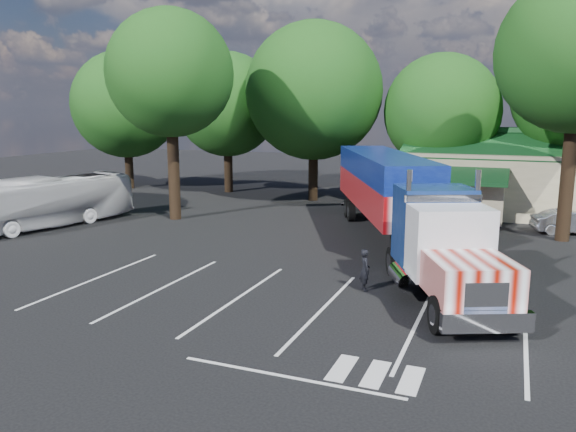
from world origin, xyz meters
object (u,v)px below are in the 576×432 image
at_px(tour_bus, 47,202).
at_px(bicycle, 428,246).
at_px(semi_truck, 395,195).
at_px(woman, 365,270).
at_px(silver_sedan, 570,222).

bearing_deg(tour_bus, bicycle, 17.34).
bearing_deg(bicycle, tour_bus, 163.29).
bearing_deg(bicycle, semi_truck, 124.62).
relative_size(semi_truck, woman, 13.31).
bearing_deg(silver_sedan, bicycle, 124.41).
height_order(semi_truck, silver_sedan, semi_truck).
distance_m(bicycle, tour_bus, 21.57).
xyz_separation_m(bicycle, silver_sedan, (6.50, 7.94, 0.13)).
relative_size(semi_truck, silver_sedan, 5.36).
bearing_deg(tour_bus, semi_truck, 21.53).
xyz_separation_m(semi_truck, woman, (0.41, -7.30, -1.81)).
bearing_deg(bicycle, silver_sedan, 30.24).
relative_size(bicycle, silver_sedan, 0.50).
bearing_deg(tour_bus, woman, 0.74).
height_order(woman, tour_bus, tour_bus).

